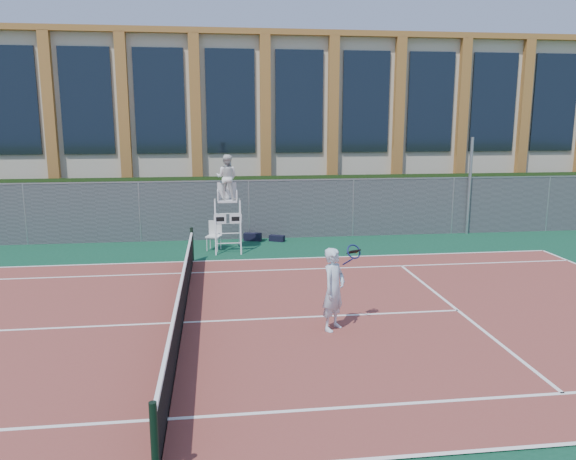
{
  "coord_description": "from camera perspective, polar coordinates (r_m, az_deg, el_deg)",
  "views": [
    {
      "loc": [
        0.84,
        -11.99,
        4.46
      ],
      "look_at": [
        2.74,
        3.0,
        1.47
      ],
      "focal_mm": 35.0,
      "sensor_mm": 36.0,
      "label": 1
    }
  ],
  "objects": [
    {
      "name": "sports_bag_near",
      "position": [
        20.94,
        -3.62,
        -0.7
      ],
      "size": [
        0.69,
        0.41,
        0.28
      ],
      "primitive_type": "cube",
      "rotation": [
        0.0,
        0.0,
        -0.24
      ],
      "color": "black",
      "rests_on": "apron"
    },
    {
      "name": "plastic_chair",
      "position": [
        19.54,
        -7.48,
        -0.28
      ],
      "size": [
        0.59,
        0.59,
        1.0
      ],
      "color": "silver",
      "rests_on": "apron"
    },
    {
      "name": "umpire_chair",
      "position": [
        19.15,
        -6.23,
        5.06
      ],
      "size": [
        0.93,
        1.43,
        3.33
      ],
      "color": "white",
      "rests_on": "ground"
    },
    {
      "name": "fence",
      "position": [
        21.08,
        -9.43,
        1.88
      ],
      "size": [
        40.0,
        0.06,
        2.2
      ],
      "primitive_type": null,
      "color": "#595E60",
      "rests_on": "ground"
    },
    {
      "name": "apron",
      "position": [
        13.76,
        -10.43,
        -7.88
      ],
      "size": [
        36.0,
        20.0,
        0.01
      ],
      "primitive_type": "cube",
      "color": "#0D3D27",
      "rests_on": "ground"
    },
    {
      "name": "building",
      "position": [
        29.96,
        -8.99,
        10.47
      ],
      "size": [
        45.0,
        10.6,
        8.22
      ],
      "color": "beige",
      "rests_on": "ground"
    },
    {
      "name": "tennis_net",
      "position": [
        12.65,
        -10.76,
        -7.07
      ],
      "size": [
        0.1,
        11.3,
        1.1
      ],
      "color": "black",
      "rests_on": "ground"
    },
    {
      "name": "tennis_court",
      "position": [
        12.82,
        -10.67,
        -9.27
      ],
      "size": [
        23.77,
        10.97,
        0.02
      ],
      "primitive_type": "cube",
      "color": "brown",
      "rests_on": "apron"
    },
    {
      "name": "steel_pole",
      "position": [
        23.02,
        17.96,
        4.25
      ],
      "size": [
        0.12,
        0.12,
        3.78
      ],
      "primitive_type": "cylinder",
      "color": "#9EA0A5",
      "rests_on": "ground"
    },
    {
      "name": "ground",
      "position": [
        12.82,
        -10.67,
        -9.35
      ],
      "size": [
        120.0,
        120.0,
        0.0
      ],
      "primitive_type": "plane",
      "color": "#233814"
    },
    {
      "name": "hedge",
      "position": [
        22.26,
        -9.32,
        2.38
      ],
      "size": [
        40.0,
        1.4,
        2.2
      ],
      "primitive_type": "cube",
      "color": "black",
      "rests_on": "ground"
    },
    {
      "name": "tennis_player",
      "position": [
        11.97,
        4.68,
        -5.99
      ],
      "size": [
        1.04,
        0.84,
        1.79
      ],
      "color": "silver",
      "rests_on": "tennis_court"
    },
    {
      "name": "sports_bag_far",
      "position": [
        20.79,
        -1.14,
        -0.84
      ],
      "size": [
        0.61,
        0.47,
        0.22
      ],
      "primitive_type": "cube",
      "rotation": [
        0.0,
        0.0,
        -0.46
      ],
      "color": "black",
      "rests_on": "apron"
    }
  ]
}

